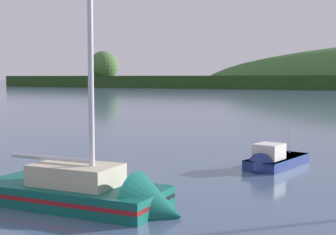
# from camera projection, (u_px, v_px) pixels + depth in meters

# --- Properties ---
(sailboat_midwater_white) EXTENTS (8.48, 3.61, 14.12)m
(sailboat_midwater_white) POSITION_uv_depth(u_px,v_px,m) (95.00, 200.00, 18.47)
(sailboat_midwater_white) COLOR #0F564C
(sailboat_midwater_white) RESTS_ON ground
(fishing_boat_moored) EXTENTS (2.49, 5.21, 3.01)m
(fishing_boat_moored) POSITION_uv_depth(u_px,v_px,m) (273.00, 162.00, 26.50)
(fishing_boat_moored) COLOR navy
(fishing_boat_moored) RESTS_ON ground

